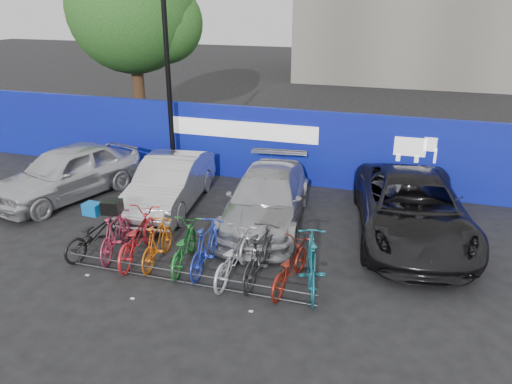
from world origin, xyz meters
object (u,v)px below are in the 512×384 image
at_px(car_0, 67,172).
at_px(bike_rack, 186,278).
at_px(bike_5, 207,247).
at_px(bike_4, 183,246).
at_px(bike_7, 260,255).
at_px(lamppost, 168,78).
at_px(bike_9, 312,263).
at_px(car_3, 412,208).
at_px(car_1, 170,183).
at_px(bike_2, 137,237).
at_px(bike_0, 96,234).
at_px(bike_3, 157,243).
at_px(bike_1, 115,234).
at_px(bike_6, 233,256).
at_px(bike_8, 289,266).
at_px(tree, 138,11).
at_px(car_2, 266,199).

bearing_deg(car_0, bike_rack, -15.00).
relative_size(bike_rack, bike_5, 3.05).
bearing_deg(bike_4, bike_rack, 107.82).
bearing_deg(bike_7, lamppost, -45.27).
bearing_deg(bike_9, car_3, -134.53).
distance_m(car_1, bike_2, 3.08).
bearing_deg(bike_9, bike_0, -14.33).
relative_size(car_3, bike_3, 3.31).
height_order(bike_3, bike_9, bike_9).
bearing_deg(bike_0, bike_7, -166.22).
height_order(lamppost, bike_rack, lamppost).
bearing_deg(bike_rack, car_3, 40.39).
xyz_separation_m(bike_1, bike_7, (3.53, -0.06, 0.06)).
bearing_deg(car_3, lamppost, 153.93).
height_order(bike_5, bike_7, bike_7).
relative_size(car_1, bike_6, 2.23).
bearing_deg(car_1, lamppost, 107.11).
height_order(bike_rack, bike_3, bike_3).
bearing_deg(bike_6, bike_5, -9.62).
xyz_separation_m(bike_rack, car_0, (-5.39, 3.43, 0.62)).
bearing_deg(car_3, bike_rack, -149.10).
bearing_deg(car_1, bike_rack, -66.55).
distance_m(bike_0, bike_7, 4.01).
bearing_deg(bike_2, bike_8, 170.56).
bearing_deg(car_3, car_0, 172.32).
xyz_separation_m(car_3, bike_6, (-3.54, -3.16, -0.26)).
bearing_deg(lamppost, car_0, -130.45).
distance_m(bike_0, bike_5, 2.78).
xyz_separation_m(bike_5, bike_9, (2.34, -0.11, 0.06)).
relative_size(bike_rack, bike_9, 2.77).
height_order(tree, bike_0, tree).
distance_m(lamppost, bike_7, 7.55).
relative_size(lamppost, bike_9, 3.03).
height_order(bike_0, bike_5, bike_5).
bearing_deg(bike_2, bike_6, 169.48).
bearing_deg(bike_3, bike_rack, 141.44).
relative_size(car_3, bike_6, 2.87).
xyz_separation_m(car_3, bike_2, (-5.91, -3.03, -0.22)).
bearing_deg(bike_7, car_2, -72.49).
bearing_deg(car_3, bike_3, -159.72).
bearing_deg(car_2, tree, 129.55).
xyz_separation_m(car_2, bike_2, (-2.27, -2.73, -0.15)).
xyz_separation_m(car_1, bike_9, (4.71, -3.09, -0.10)).
distance_m(bike_4, bike_7, 1.81).
xyz_separation_m(bike_1, bike_4, (1.73, -0.00, -0.05)).
bearing_deg(car_0, bike_0, -27.00).
xyz_separation_m(bike_0, bike_1, (0.48, 0.06, 0.04)).
height_order(car_0, bike_2, car_0).
relative_size(car_3, bike_8, 3.06).
relative_size(car_3, bike_0, 2.98).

